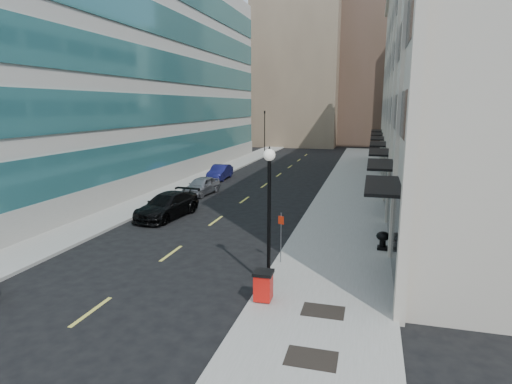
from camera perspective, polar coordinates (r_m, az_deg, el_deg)
The scene contains 20 objects.
ground at distance 14.65m, azimuth -25.91°, elevation -17.62°, with size 160.00×160.00×0.00m, color black.
sidewalk_right at distance 30.22m, azimuth 12.20°, elevation -1.71°, with size 5.00×80.00×0.15m, color gray.
sidewalk_left at distance 33.89m, azimuth -12.14°, elevation -0.29°, with size 3.00×80.00×0.15m, color gray.
building_right at distance 37.36m, azimuth 28.48°, elevation 13.45°, with size 15.30×46.50×18.25m.
building_left at distance 44.19m, azimuth -19.72°, elevation 14.93°, with size 16.14×46.00×20.00m.
skyline_tan_near at distance 78.81m, azimuth 5.99°, elevation 16.65°, with size 14.00×18.00×28.00m, color #8F795D.
skyline_brown at distance 82.06m, azimuth 15.26°, elevation 18.23°, with size 12.00×16.00×34.00m, color brown.
skyline_tan_far at distance 90.46m, azimuth 0.56°, elevation 14.14°, with size 12.00×14.00×22.00m, color #8F795D.
skyline_stone at distance 76.04m, azimuth 22.70°, elevation 13.02°, with size 10.00×14.00×20.00m, color #BDB3A0.
grate_mid at distance 12.45m, azimuth 7.39°, elevation -21.13°, with size 1.40×1.00×0.01m, color black.
grate_far at distance 14.88m, azimuth 8.94°, elevation -15.40°, with size 1.40×1.00×0.01m, color black.
road_centerline at distance 28.70m, azimuth -3.28°, elevation -2.31°, with size 0.15×68.20×0.01m.
traffic_signal at distance 59.21m, azimuth 1.16°, elevation 10.41°, with size 0.66×0.66×6.98m.
car_black_pickup at distance 27.05m, azimuth -11.77°, elevation -1.77°, with size 2.10×5.18×1.50m, color black.
car_silver_sedan at distance 33.53m, azimuth -7.30°, elevation 0.83°, with size 1.64×4.07×1.39m, color gray.
car_blue_sedan at distance 40.32m, azimuth -4.82°, elevation 2.65°, with size 1.43×4.09×1.35m, color #161754.
trash_bin at distance 15.19m, azimuth 0.99°, elevation -12.26°, with size 0.68×0.76×1.08m.
lamppost at distance 15.87m, azimuth 1.75°, elevation -1.63°, with size 0.44×0.44×5.27m.
sign_post at distance 18.40m, azimuth 3.35°, elevation -5.12°, with size 0.25×0.11×2.22m.
urn_planter at distance 21.14m, azimuth 16.56°, elevation -5.98°, with size 0.62×0.62×0.86m.
Camera 1 is at (8.88, -9.42, 6.85)m, focal length 30.00 mm.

